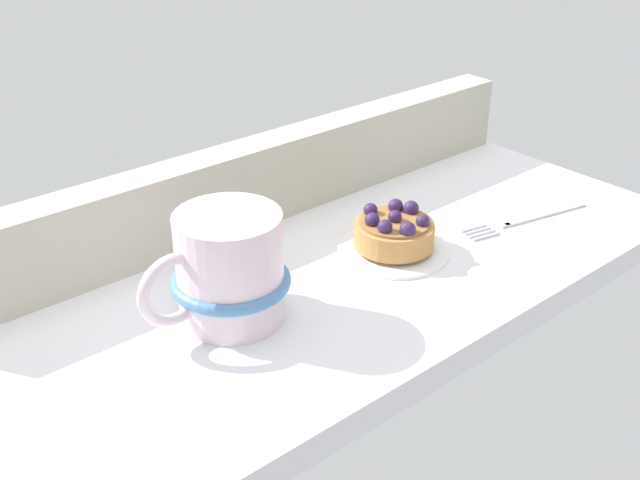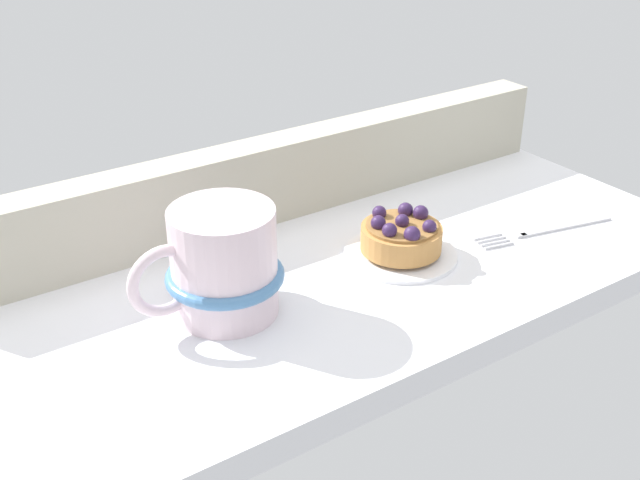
% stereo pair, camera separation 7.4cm
% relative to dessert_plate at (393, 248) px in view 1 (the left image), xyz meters
% --- Properties ---
extents(ground_plane, '(0.76, 0.34, 0.03)m').
position_rel_dessert_plate_xyz_m(ground_plane, '(-0.05, 0.01, -0.02)').
color(ground_plane, white).
extents(window_rail_back, '(0.75, 0.04, 0.09)m').
position_rel_dessert_plate_xyz_m(window_rail_back, '(-0.05, 0.16, 0.04)').
color(window_rail_back, '#B2AD99').
rests_on(window_rail_back, ground_plane).
extents(dessert_plate, '(0.12, 0.12, 0.01)m').
position_rel_dessert_plate_xyz_m(dessert_plate, '(0.00, 0.00, 0.00)').
color(dessert_plate, white).
rests_on(dessert_plate, ground_plane).
extents(raspberry_tart, '(0.08, 0.08, 0.04)m').
position_rel_dessert_plate_xyz_m(raspberry_tart, '(0.00, -0.00, 0.02)').
color(raspberry_tart, '#B77F42').
rests_on(raspberry_tart, dessert_plate).
extents(coffee_mug, '(0.14, 0.11, 0.10)m').
position_rel_dessert_plate_xyz_m(coffee_mug, '(-0.20, 0.01, 0.05)').
color(coffee_mug, silver).
rests_on(coffee_mug, ground_plane).
extents(dessert_fork, '(0.17, 0.05, 0.01)m').
position_rel_dessert_plate_xyz_m(dessert_fork, '(0.16, -0.05, -0.00)').
color(dessert_fork, '#B7B7BC').
rests_on(dessert_fork, ground_plane).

